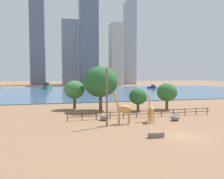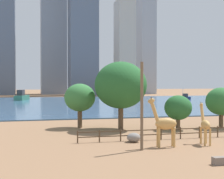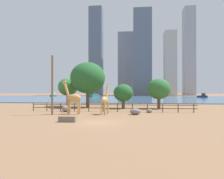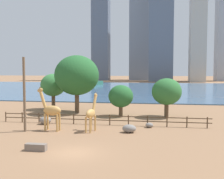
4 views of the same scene
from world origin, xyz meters
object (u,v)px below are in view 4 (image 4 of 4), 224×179
(boulder_small, at_px, (149,125))
(boat_sailboat, at_px, (45,82))
(feeding_trough, at_px, (36,147))
(giraffe_companion, at_px, (91,113))
(tree_left_small, at_px, (77,75))
(utility_pole, at_px, (24,95))
(tree_center_broad, at_px, (53,85))
(tree_left_large, at_px, (167,92))
(tree_right_tall, at_px, (121,96))
(boat_tug, at_px, (96,82))
(boulder_by_pole, at_px, (45,120))
(giraffe_tall, at_px, (51,110))
(boulder_near_fence, at_px, (129,129))

(boulder_small, bearing_deg, boat_sailboat, 119.23)
(boat_sailboat, bearing_deg, feeding_trough, 24.95)
(giraffe_companion, distance_m, tree_left_small, 14.42)
(utility_pole, xyz_separation_m, tree_center_broad, (-3.28, 17.06, 0.05))
(boulder_small, relative_size, tree_left_small, 0.10)
(tree_left_large, bearing_deg, boat_sailboat, 122.58)
(giraffe_companion, height_order, utility_pole, utility_pole)
(tree_right_tall, relative_size, boat_tug, 0.54)
(giraffe_companion, xyz_separation_m, tree_center_broad, (-10.47, 15.77, 2.14))
(feeding_trough, xyz_separation_m, tree_center_broad, (-7.62, 23.81, 3.86))
(feeding_trough, bearing_deg, tree_left_large, 59.07)
(tree_left_large, distance_m, boat_sailboat, 98.97)
(boulder_by_pole, relative_size, tree_center_broad, 0.24)
(feeding_trough, height_order, boat_sailboat, boat_sailboat)
(utility_pole, distance_m, tree_left_large, 19.91)
(tree_left_small, bearing_deg, boulder_by_pole, -97.21)
(giraffe_companion, height_order, boulder_by_pole, giraffe_companion)
(giraffe_tall, distance_m, boat_tug, 91.58)
(utility_pole, relative_size, tree_center_broad, 1.34)
(boulder_by_pole, bearing_deg, tree_right_tall, 41.53)
(feeding_trough, relative_size, tree_center_broad, 0.29)
(tree_center_broad, bearing_deg, tree_right_tall, -22.68)
(boulder_by_pole, distance_m, tree_left_large, 17.37)
(feeding_trough, height_order, boat_tug, boat_tug)
(utility_pole, height_order, boulder_near_fence, utility_pole)
(tree_center_broad, distance_m, tree_left_small, 6.15)
(utility_pole, height_order, boulder_small, utility_pole)
(giraffe_companion, bearing_deg, feeding_trough, 171.61)
(tree_left_large, bearing_deg, giraffe_companion, -127.92)
(tree_center_broad, bearing_deg, boulder_near_fence, -46.90)
(boulder_near_fence, bearing_deg, tree_right_tall, 102.40)
(feeding_trough, bearing_deg, utility_pole, 122.73)
(tree_left_small, bearing_deg, giraffe_companion, -67.16)
(boulder_by_pole, height_order, tree_right_tall, tree_right_tall)
(boulder_near_fence, xyz_separation_m, boat_tug, (-23.87, 89.95, 0.96))
(boulder_near_fence, bearing_deg, tree_left_small, 127.06)
(boulder_small, height_order, tree_center_broad, tree_center_broad)
(giraffe_tall, height_order, boat_tug, giraffe_tall)
(feeding_trough, relative_size, tree_right_tall, 0.39)
(tree_left_large, bearing_deg, tree_right_tall, -177.01)
(utility_pole, distance_m, boat_sailboat, 102.75)
(utility_pole, distance_m, boulder_by_pole, 5.66)
(boulder_by_pole, bearing_deg, boat_sailboat, 112.68)
(tree_center_broad, xyz_separation_m, tree_right_tall, (12.38, -5.18, -1.23))
(tree_center_broad, distance_m, boat_sailboat, 85.75)
(tree_center_broad, bearing_deg, boat_tug, 97.04)
(feeding_trough, relative_size, tree_left_small, 0.20)
(boulder_by_pole, xyz_separation_m, tree_center_broad, (-3.85, 12.74, 3.67))
(boulder_by_pole, relative_size, tree_right_tall, 0.32)
(tree_right_tall, bearing_deg, boat_tug, 105.18)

